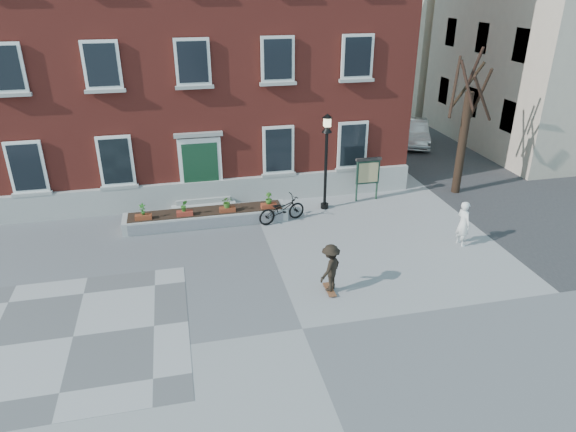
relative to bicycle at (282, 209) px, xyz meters
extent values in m
plane|color=gray|center=(-0.86, -6.71, -0.51)|extent=(100.00, 100.00, 0.00)
cube|color=#545457|center=(-6.86, -5.71, -0.51)|extent=(6.00, 6.00, 0.01)
imported|color=black|center=(0.00, 0.00, 0.00)|extent=(2.06, 1.20, 1.03)
imported|color=silver|center=(9.47, 8.44, 0.16)|extent=(2.73, 4.33, 1.35)
imported|color=white|center=(5.79, -3.26, 0.31)|extent=(0.48, 0.65, 1.65)
cube|color=maroon|center=(-2.86, 7.29, 5.49)|extent=(18.00, 10.00, 12.00)
cube|color=#ACABA6|center=(-2.86, 2.17, 0.04)|extent=(18.00, 0.24, 1.10)
cube|color=#ACABA6|center=(-2.86, 2.04, -0.41)|extent=(2.60, 0.80, 0.20)
cube|color=#A3A29D|center=(-2.86, 2.19, -0.21)|extent=(2.20, 0.50, 0.20)
cube|color=white|center=(-2.86, 2.21, 1.14)|extent=(1.70, 0.12, 2.50)
cube|color=#143821|center=(-2.86, 2.16, 1.04)|extent=(1.40, 0.06, 2.30)
cube|color=#9B9B96|center=(-2.86, 2.17, 2.54)|extent=(1.90, 0.25, 0.15)
cube|color=white|center=(-9.26, 2.19, 1.69)|extent=(1.30, 0.10, 2.00)
cube|color=black|center=(-9.26, 2.14, 1.69)|extent=(1.08, 0.04, 1.78)
cube|color=#ABAAA5|center=(-9.26, 2.13, 0.63)|extent=(1.44, 0.20, 0.12)
cube|color=white|center=(-9.26, 2.19, 5.29)|extent=(1.30, 0.10, 1.70)
cube|color=black|center=(-9.26, 2.14, 5.29)|extent=(1.08, 0.04, 1.48)
cube|color=#999894|center=(-9.26, 2.13, 4.38)|extent=(1.44, 0.20, 0.12)
cube|color=white|center=(-6.06, 2.19, 1.69)|extent=(1.30, 0.10, 2.00)
cube|color=black|center=(-6.06, 2.14, 1.69)|extent=(1.08, 0.04, 1.78)
cube|color=#9E9E99|center=(-6.06, 2.13, 0.63)|extent=(1.44, 0.20, 0.12)
cube|color=white|center=(-6.06, 2.19, 5.29)|extent=(1.30, 0.10, 1.70)
cube|color=black|center=(-6.06, 2.14, 5.29)|extent=(1.08, 0.04, 1.48)
cube|color=#AAAAA5|center=(-6.06, 2.13, 4.38)|extent=(1.44, 0.20, 0.12)
cube|color=white|center=(-2.86, 2.19, 5.29)|extent=(1.30, 0.10, 1.70)
cube|color=black|center=(-2.86, 2.14, 5.29)|extent=(1.08, 0.04, 1.48)
cube|color=#979793|center=(-2.86, 2.13, 4.38)|extent=(1.44, 0.20, 0.12)
cube|color=white|center=(0.34, 2.19, 1.69)|extent=(1.30, 0.10, 2.00)
cube|color=black|center=(0.34, 2.14, 1.69)|extent=(1.08, 0.04, 1.78)
cube|color=#9E9F9A|center=(0.34, 2.13, 0.63)|extent=(1.44, 0.20, 0.12)
cube|color=silver|center=(0.34, 2.19, 5.29)|extent=(1.30, 0.10, 1.70)
cube|color=black|center=(0.34, 2.14, 5.29)|extent=(1.08, 0.04, 1.48)
cube|color=#A5A6A0|center=(0.34, 2.13, 4.38)|extent=(1.44, 0.20, 0.12)
cube|color=silver|center=(3.54, 2.19, 1.69)|extent=(1.30, 0.10, 2.00)
cube|color=black|center=(3.54, 2.14, 1.69)|extent=(1.08, 0.04, 1.78)
cube|color=#9A9A95|center=(3.54, 2.13, 0.63)|extent=(1.44, 0.20, 0.12)
cube|color=white|center=(3.54, 2.19, 5.29)|extent=(1.30, 0.10, 1.70)
cube|color=black|center=(3.54, 2.14, 5.29)|extent=(1.08, 0.04, 1.48)
cube|color=#9C9C97|center=(3.54, 2.13, 4.38)|extent=(1.44, 0.20, 0.12)
cube|color=#B5B5B0|center=(-2.86, 0.49, -0.26)|extent=(6.20, 1.10, 0.50)
cube|color=#ADADAD|center=(-2.86, -0.07, -0.26)|extent=(5.80, 0.02, 0.40)
cube|color=black|center=(-2.86, 0.49, -0.01)|extent=(5.80, 0.90, 0.06)
cube|color=brown|center=(-5.16, 0.24, 0.09)|extent=(0.60, 0.25, 0.20)
imported|color=#26671E|center=(-5.16, 0.24, 0.41)|extent=(0.24, 0.24, 0.45)
cube|color=maroon|center=(-3.66, 0.24, 0.09)|extent=(0.60, 0.25, 0.20)
imported|color=#2F6E21|center=(-3.66, 0.24, 0.41)|extent=(0.25, 0.25, 0.45)
cube|color=maroon|center=(-2.06, 0.24, 0.09)|extent=(0.60, 0.25, 0.20)
imported|color=#396C20|center=(-2.06, 0.24, 0.41)|extent=(0.40, 0.40, 0.45)
cube|color=maroon|center=(-0.46, 0.24, 0.09)|extent=(0.60, 0.25, 0.20)
imported|color=#30621D|center=(-0.46, 0.24, 0.41)|extent=(0.25, 0.25, 0.45)
cylinder|color=black|center=(8.14, 1.29, 1.69)|extent=(0.36, 0.36, 4.40)
cylinder|color=black|center=(8.65, 1.29, 3.77)|extent=(0.12, 1.12, 2.23)
cylinder|color=black|center=(8.31, 1.81, 4.04)|extent=(1.18, 0.49, 1.97)
cylinder|color=black|center=(7.65, 1.65, 4.04)|extent=(0.88, 1.14, 2.35)
cylinder|color=black|center=(7.84, 1.07, 4.21)|extent=(0.60, 0.77, 1.90)
cylinder|color=black|center=(8.34, 0.66, 3.73)|extent=(1.39, 0.55, 1.95)
cylinder|color=black|center=(8.30, 1.42, 4.86)|extent=(0.43, 0.48, 1.58)
cube|color=#38383B|center=(11.14, 11.29, -0.51)|extent=(8.00, 36.00, 0.01)
cube|color=#C4B49D|center=(17.14, 7.29, 6.49)|extent=(10.00, 11.00, 14.00)
cube|color=beige|center=(17.14, 19.29, 5.99)|extent=(10.00, 11.00, 13.00)
cube|color=black|center=(12.18, 4.09, 1.99)|extent=(0.08, 1.00, 1.50)
cube|color=black|center=(12.18, 7.29, 1.99)|extent=(0.08, 1.00, 1.50)
cube|color=black|center=(12.18, 10.49, 1.99)|extent=(0.08, 1.00, 1.50)
cube|color=black|center=(12.18, 4.09, 5.29)|extent=(0.08, 1.00, 1.50)
cube|color=black|center=(12.18, 7.29, 5.29)|extent=(0.08, 1.00, 1.50)
cube|color=black|center=(12.18, 10.49, 5.29)|extent=(0.08, 1.00, 1.50)
cylinder|color=black|center=(1.99, 0.87, -0.41)|extent=(0.32, 0.32, 0.20)
cylinder|color=black|center=(1.99, 0.87, 1.09)|extent=(0.12, 0.12, 3.20)
cone|color=black|center=(1.99, 0.87, 2.84)|extent=(0.40, 0.40, 0.30)
cube|color=#FAF1B8|center=(1.99, 0.87, 3.09)|extent=(0.24, 0.24, 0.34)
cone|color=black|center=(1.99, 0.87, 3.34)|extent=(0.40, 0.40, 0.16)
cylinder|color=#183124|center=(3.51, 1.31, 0.39)|extent=(0.08, 0.08, 1.80)
cylinder|color=#193222|center=(4.41, 1.31, 0.39)|extent=(0.08, 0.08, 1.80)
cube|color=#172E23|center=(3.96, 1.31, 0.74)|extent=(1.00, 0.10, 1.00)
cube|color=#C6C180|center=(3.96, 1.25, 0.74)|extent=(0.85, 0.02, 0.85)
cube|color=#332E2C|center=(3.96, 1.31, 1.31)|extent=(1.10, 0.16, 0.10)
cube|color=brown|center=(0.39, -5.11, -0.45)|extent=(0.22, 0.78, 0.03)
cylinder|color=black|center=(0.30, -5.39, -0.49)|extent=(0.03, 0.05, 0.05)
cylinder|color=black|center=(0.48, -5.39, -0.49)|extent=(0.03, 0.05, 0.05)
cylinder|color=black|center=(0.30, -4.83, -0.49)|extent=(0.03, 0.05, 0.05)
cylinder|color=black|center=(0.48, -4.83, -0.49)|extent=(0.03, 0.05, 0.05)
imported|color=black|center=(0.39, -5.11, 0.31)|extent=(1.08, 1.07, 1.50)
camera|label=1|loc=(-3.72, -17.62, 8.09)|focal=32.00mm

